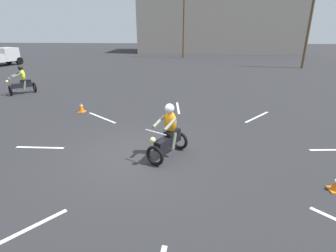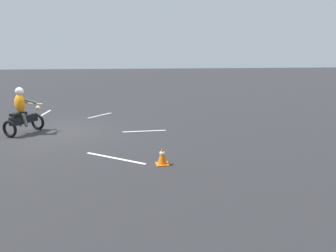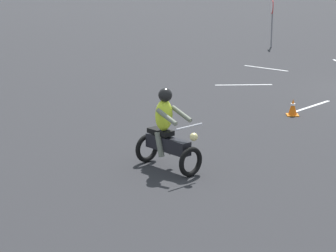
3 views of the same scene
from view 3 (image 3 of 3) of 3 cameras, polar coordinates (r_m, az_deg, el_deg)
motorcycle_rider_background at (r=13.14m, az=-0.10°, el=-0.71°), size 1.42×1.41×1.66m
stop_sign at (r=32.21m, az=9.05°, el=9.68°), size 0.70×0.08×2.30m
traffic_cone_near_right at (r=18.12m, az=10.82°, el=1.59°), size 0.32×0.32×0.46m
lane_stripe_ne at (r=25.97m, az=8.52°, el=5.00°), size 1.41×1.60×0.01m
lane_stripe_n at (r=22.39m, az=6.61°, el=3.59°), size 0.26×1.95×0.01m
lane_stripe_nw at (r=19.43m, az=12.44°, el=1.70°), size 1.60×1.36×0.01m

